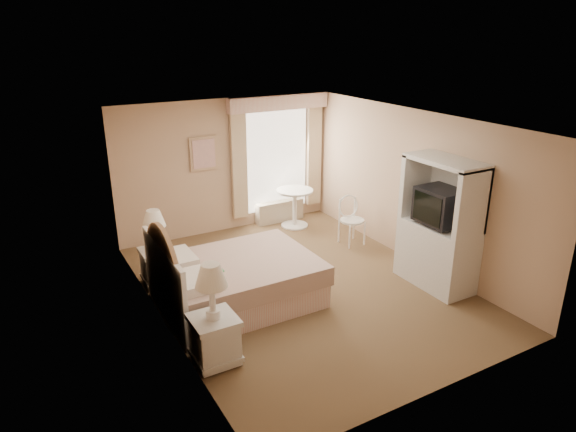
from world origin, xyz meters
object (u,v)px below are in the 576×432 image
nightstand_far (157,257)px  cafe_chair (350,216)px  bed (231,281)px  round_table (295,202)px  armoire (439,234)px  nightstand_near (214,327)px

nightstand_far → cafe_chair: bearing=-2.6°
bed → round_table: bed is taller
bed → nightstand_far: bearing=122.6°
nightstand_far → round_table: nightstand_far is taller
cafe_chair → armoire: 1.96m
round_table → armoire: bearing=-78.5°
nightstand_far → cafe_chair: size_ratio=1.32×
nightstand_near → round_table: (3.02, 3.33, 0.03)m
nightstand_far → cafe_chair: 3.47m
round_table → nightstand_near: bearing=-132.1°
round_table → cafe_chair: size_ratio=0.84×
bed → nightstand_far: 1.34m
armoire → nightstand_far: bearing=150.2°
bed → nightstand_near: 1.37m
bed → nightstand_near: size_ratio=1.72×
nightstand_near → armoire: armoire is taller
nightstand_far → cafe_chair: (3.47, -0.16, 0.07)m
bed → nightstand_near: (-0.72, -1.16, 0.12)m
round_table → cafe_chair: bearing=-69.3°
nightstand_near → armoire: bearing=3.1°
round_table → cafe_chair: cafe_chair is taller
round_table → armoire: 3.22m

